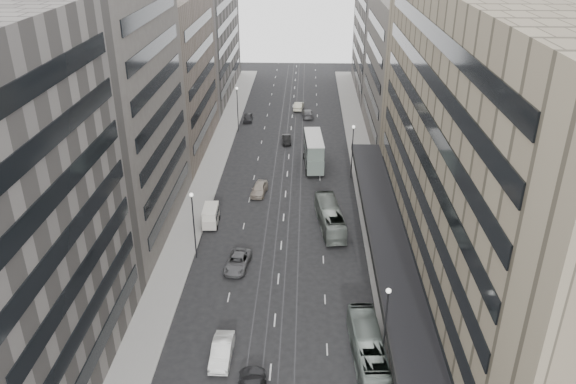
# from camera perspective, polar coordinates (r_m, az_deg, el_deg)

# --- Properties ---
(ground) EXTENTS (220.00, 220.00, 0.00)m
(ground) POSITION_cam_1_polar(r_m,az_deg,el_deg) (55.54, -1.41, -13.53)
(ground) COLOR black
(ground) RESTS_ON ground
(sidewalk_right) EXTENTS (4.00, 125.00, 0.15)m
(sidewalk_right) POSITION_cam_1_polar(r_m,az_deg,el_deg) (88.14, 7.79, 2.17)
(sidewalk_right) COLOR gray
(sidewalk_right) RESTS_ON ground
(sidewalk_left) EXTENTS (4.00, 125.00, 0.15)m
(sidewalk_left) POSITION_cam_1_polar(r_m,az_deg,el_deg) (88.89, -7.80, 2.38)
(sidewalk_left) COLOR gray
(sidewalk_left) RESTS_ON ground
(department_store) EXTENTS (19.20, 60.00, 30.00)m
(department_store) POSITION_cam_1_polar(r_m,az_deg,el_deg) (57.80, 20.70, 3.60)
(department_store) COLOR gray
(department_store) RESTS_ON ground
(building_right_mid) EXTENTS (15.00, 28.00, 24.00)m
(building_right_mid) POSITION_cam_1_polar(r_m,az_deg,el_deg) (99.36, 13.02, 11.77)
(building_right_mid) COLOR #534E48
(building_right_mid) RESTS_ON ground
(building_right_far) EXTENTS (15.00, 32.00, 28.00)m
(building_right_far) POSITION_cam_1_polar(r_m,az_deg,el_deg) (127.94, 10.75, 15.98)
(building_right_far) COLOR slate
(building_right_far) RESTS_ON ground
(building_left_b) EXTENTS (15.00, 26.00, 34.00)m
(building_left_b) POSITION_cam_1_polar(r_m,az_deg,el_deg) (68.84, -19.04, 9.14)
(building_left_b) COLOR #534E48
(building_left_b) RESTS_ON ground
(building_left_c) EXTENTS (15.00, 28.00, 25.00)m
(building_left_c) POSITION_cam_1_polar(r_m,az_deg,el_deg) (94.80, -13.22, 11.39)
(building_left_c) COLOR #6B5D53
(building_left_c) RESTS_ON ground
(building_left_d) EXTENTS (15.00, 38.00, 28.00)m
(building_left_d) POSITION_cam_1_polar(r_m,az_deg,el_deg) (125.96, -9.57, 15.92)
(building_left_d) COLOR slate
(building_left_d) RESTS_ON ground
(lamp_right_near) EXTENTS (0.44, 0.44, 8.32)m
(lamp_right_near) POSITION_cam_1_polar(r_m,az_deg,el_deg) (48.80, 9.91, -12.61)
(lamp_right_near) COLOR #262628
(lamp_right_near) RESTS_ON ground
(lamp_right_far) EXTENTS (0.44, 0.44, 8.32)m
(lamp_right_far) POSITION_cam_1_polar(r_m,az_deg,el_deg) (83.67, 6.58, 4.72)
(lamp_right_far) COLOR #262628
(lamp_right_far) RESTS_ON ground
(lamp_left_near) EXTENTS (0.44, 0.44, 8.32)m
(lamp_left_near) POSITION_cam_1_polar(r_m,az_deg,el_deg) (63.73, -9.60, -2.62)
(lamp_left_near) COLOR #262628
(lamp_left_near) RESTS_ON ground
(lamp_left_far) EXTENTS (0.44, 0.44, 8.32)m
(lamp_left_far) POSITION_cam_1_polar(r_m,az_deg,el_deg) (103.05, -5.16, 8.90)
(lamp_left_far) COLOR #262628
(lamp_left_far) RESTS_ON ground
(bus_near) EXTENTS (3.06, 10.52, 2.90)m
(bus_near) POSITION_cam_1_polar(r_m,az_deg,el_deg) (51.46, 8.14, -15.52)
(bus_near) COLOR gray
(bus_near) RESTS_ON ground
(bus_far) EXTENTS (3.79, 10.84, 2.96)m
(bus_far) POSITION_cam_1_polar(r_m,az_deg,el_deg) (71.03, 4.29, -2.55)
(bus_far) COLOR gray
(bus_far) RESTS_ON ground
(double_decker) EXTENTS (3.32, 9.37, 5.05)m
(double_decker) POSITION_cam_1_polar(r_m,az_deg,el_deg) (87.89, 2.63, 4.19)
(double_decker) COLOR slate
(double_decker) RESTS_ON ground
(panel_van) EXTENTS (2.09, 4.05, 2.51)m
(panel_van) POSITION_cam_1_polar(r_m,az_deg,el_deg) (72.05, -7.87, -2.38)
(panel_van) COLOR beige
(panel_van) RESTS_ON ground
(sedan_1) EXTENTS (1.79, 4.98, 1.63)m
(sedan_1) POSITION_cam_1_polar(r_m,az_deg,el_deg) (52.07, -6.73, -15.75)
(sedan_1) COLOR white
(sedan_1) RESTS_ON ground
(sedan_2) EXTENTS (3.01, 5.50, 1.46)m
(sedan_2) POSITION_cam_1_polar(r_m,az_deg,el_deg) (63.61, -5.15, -7.08)
(sedan_2) COLOR #5A5A5C
(sedan_2) RESTS_ON ground
(sedan_4) EXTENTS (2.52, 5.03, 1.65)m
(sedan_4) POSITION_cam_1_polar(r_m,az_deg,el_deg) (79.80, -2.94, 0.34)
(sedan_4) COLOR #A59788
(sedan_4) RESTS_ON ground
(sedan_5) EXTENTS (1.71, 4.15, 1.34)m
(sedan_5) POSITION_cam_1_polar(r_m,az_deg,el_deg) (98.35, -0.15, 5.37)
(sedan_5) COLOR black
(sedan_5) RESTS_ON ground
(sedan_6) EXTENTS (2.65, 5.35, 1.46)m
(sedan_6) POSITION_cam_1_polar(r_m,az_deg,el_deg) (100.40, 2.50, 5.82)
(sedan_6) COLOR white
(sedan_6) RESTS_ON ground
(sedan_7) EXTENTS (2.46, 5.27, 1.49)m
(sedan_7) POSITION_cam_1_polar(r_m,az_deg,el_deg) (111.97, 1.99, 8.00)
(sedan_7) COLOR #58575A
(sedan_7) RESTS_ON ground
(sedan_8) EXTENTS (1.72, 4.22, 1.43)m
(sedan_8) POSITION_cam_1_polar(r_m,az_deg,el_deg) (109.70, -4.10, 7.55)
(sedan_8) COLOR black
(sedan_8) RESTS_ON ground
(sedan_9) EXTENTS (2.14, 4.94, 1.58)m
(sedan_9) POSITION_cam_1_polar(r_m,az_deg,el_deg) (116.41, 1.09, 8.74)
(sedan_9) COLOR beige
(sedan_9) RESTS_ON ground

